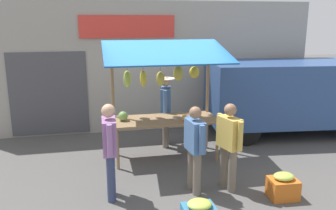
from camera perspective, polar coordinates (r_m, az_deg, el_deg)
The scene contains 9 objects.
ground_plane at distance 7.74m, azimuth -0.46°, elevation -8.51°, with size 40.00×40.00×0.00m, color #514F4C.
street_backdrop at distance 9.40m, azimuth -3.50°, elevation 6.17°, with size 9.00×0.30×3.40m.
market_stall at distance 7.33m, azimuth -0.64°, elevation 2.84°, with size 2.50×1.46×2.50m.
vendor_with_sunhat at distance 8.17m, azimuth -0.36°, elevation -0.08°, with size 0.43×0.69×1.66m.
shopper_with_ponytail at distance 6.01m, azimuth 4.34°, elevation -6.36°, with size 0.27×0.66×1.53m.
shopper_in_grey_tee at distance 6.17m, azimuth 9.84°, elevation -5.80°, with size 0.34×0.65×1.55m.
shopper_in_striped_shirt at distance 5.83m, azimuth -9.44°, elevation -6.41°, with size 0.23×0.70×1.62m.
parked_van at distance 9.62m, azimuth 18.85°, elevation 2.15°, with size 4.56×2.28×1.88m.
produce_crate_side at distance 6.34m, azimuth 18.12°, elevation -12.42°, with size 0.48×0.41×0.45m.
Camera 1 is at (1.42, 7.02, 2.92)m, focal length 37.63 mm.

